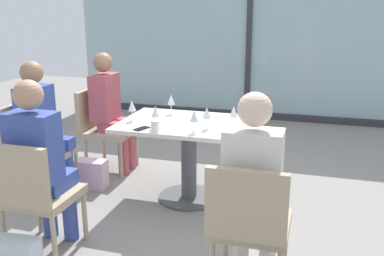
# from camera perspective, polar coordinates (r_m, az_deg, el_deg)

# --- Properties ---
(ground_plane) EXTENTS (12.00, 12.00, 0.00)m
(ground_plane) POSITION_cam_1_polar(r_m,az_deg,el_deg) (4.10, -0.40, -9.14)
(ground_plane) COLOR gray
(window_wall_backdrop) EXTENTS (5.58, 0.10, 2.70)m
(window_wall_backdrop) POSITION_cam_1_polar(r_m,az_deg,el_deg) (6.87, 7.45, 11.28)
(window_wall_backdrop) COLOR #98B7BC
(window_wall_backdrop) RESTS_ON ground_plane
(dining_table_main) EXTENTS (1.20, 0.84, 0.73)m
(dining_table_main) POSITION_cam_1_polar(r_m,az_deg,el_deg) (3.91, -0.41, -2.02)
(dining_table_main) COLOR silver
(dining_table_main) RESTS_ON ground_plane
(chair_far_left) EXTENTS (0.50, 0.46, 0.87)m
(chair_far_left) POSITION_cam_1_polar(r_m,az_deg,el_deg) (4.76, -11.61, 0.43)
(chair_far_left) COLOR tan
(chair_far_left) RESTS_ON ground_plane
(chair_front_right) EXTENTS (0.46, 0.50, 0.87)m
(chair_front_right) POSITION_cam_1_polar(r_m,az_deg,el_deg) (2.67, 7.46, -11.85)
(chair_front_right) COLOR tan
(chair_front_right) RESTS_ON ground_plane
(chair_front_left) EXTENTS (0.46, 0.50, 0.87)m
(chair_front_left) POSITION_cam_1_polar(r_m,az_deg,el_deg) (3.21, -19.94, -7.78)
(chair_front_left) COLOR tan
(chair_front_left) RESTS_ON ground_plane
(chair_side_end) EXTENTS (0.50, 0.46, 0.87)m
(chair_side_end) POSITION_cam_1_polar(r_m,az_deg,el_deg) (4.25, -19.86, -2.05)
(chair_side_end) COLOR tan
(chair_side_end) RESTS_ON ground_plane
(person_far_left) EXTENTS (0.39, 0.34, 1.26)m
(person_far_left) POSITION_cam_1_polar(r_m,az_deg,el_deg) (4.66, -10.56, 2.75)
(person_far_left) COLOR #B24C56
(person_far_left) RESTS_ON ground_plane
(person_front_right) EXTENTS (0.34, 0.39, 1.26)m
(person_front_right) POSITION_cam_1_polar(r_m,az_deg,el_deg) (2.68, 7.99, -6.94)
(person_front_right) COLOR silver
(person_front_right) RESTS_ON ground_plane
(person_front_left) EXTENTS (0.34, 0.39, 1.26)m
(person_front_left) POSITION_cam_1_polar(r_m,az_deg,el_deg) (3.22, -19.14, -3.74)
(person_front_left) COLOR #384C9E
(person_front_left) RESTS_ON ground_plane
(person_side_end) EXTENTS (0.39, 0.34, 1.26)m
(person_side_end) POSITION_cam_1_polar(r_m,az_deg,el_deg) (4.13, -18.89, 0.49)
(person_side_end) COLOR #384C9E
(person_side_end) RESTS_ON ground_plane
(wine_glass_0) EXTENTS (0.07, 0.07, 0.18)m
(wine_glass_0) POSITION_cam_1_polar(r_m,az_deg,el_deg) (4.13, -2.75, 3.64)
(wine_glass_0) COLOR silver
(wine_glass_0) RESTS_ON dining_table_main
(wine_glass_1) EXTENTS (0.07, 0.07, 0.18)m
(wine_glass_1) POSITION_cam_1_polar(r_m,az_deg,el_deg) (3.68, 5.45, 2.09)
(wine_glass_1) COLOR silver
(wine_glass_1) RESTS_ON dining_table_main
(wine_glass_2) EXTENTS (0.07, 0.07, 0.18)m
(wine_glass_2) POSITION_cam_1_polar(r_m,az_deg,el_deg) (3.68, -4.77, 2.09)
(wine_glass_2) COLOR silver
(wine_glass_2) RESTS_ON dining_table_main
(wine_glass_3) EXTENTS (0.07, 0.07, 0.18)m
(wine_glass_3) POSITION_cam_1_polar(r_m,az_deg,el_deg) (3.62, 1.94, 1.92)
(wine_glass_3) COLOR silver
(wine_glass_3) RESTS_ON dining_table_main
(wine_glass_4) EXTENTS (0.07, 0.07, 0.18)m
(wine_glass_4) POSITION_cam_1_polar(r_m,az_deg,el_deg) (3.52, 0.28, 1.52)
(wine_glass_4) COLOR silver
(wine_glass_4) RESTS_ON dining_table_main
(wine_glass_5) EXTENTS (0.07, 0.07, 0.18)m
(wine_glass_5) POSITION_cam_1_polar(r_m,az_deg,el_deg) (3.58, 6.99, 1.65)
(wine_glass_5) COLOR silver
(wine_glass_5) RESTS_ON dining_table_main
(wine_glass_6) EXTENTS (0.07, 0.07, 0.18)m
(wine_glass_6) POSITION_cam_1_polar(r_m,az_deg,el_deg) (3.91, -7.83, 2.83)
(wine_glass_6) COLOR silver
(wine_glass_6) RESTS_ON dining_table_main
(coffee_cup) EXTENTS (0.08, 0.08, 0.09)m
(coffee_cup) POSITION_cam_1_polar(r_m,az_deg,el_deg) (3.58, -4.79, 0.28)
(coffee_cup) COLOR white
(coffee_cup) RESTS_ON dining_table_main
(cell_phone_on_table) EXTENTS (0.12, 0.16, 0.01)m
(cell_phone_on_table) POSITION_cam_1_polar(r_m,az_deg,el_deg) (3.67, -6.57, -0.06)
(cell_phone_on_table) COLOR black
(cell_phone_on_table) RESTS_ON dining_table_main
(handbag_0) EXTENTS (0.31, 0.18, 0.28)m
(handbag_0) POSITION_cam_1_polar(r_m,az_deg,el_deg) (4.39, -12.95, -5.86)
(handbag_0) COLOR beige
(handbag_0) RESTS_ON ground_plane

